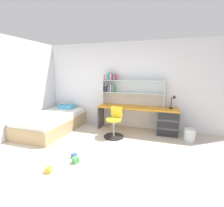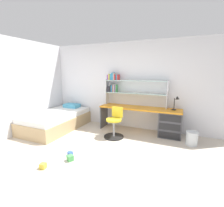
# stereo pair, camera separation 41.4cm
# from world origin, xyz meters

# --- Properties ---
(ground_plane) EXTENTS (6.20, 6.08, 0.02)m
(ground_plane) POSITION_xyz_m (0.00, 0.00, -0.01)
(ground_plane) COLOR beige
(room_shell) EXTENTS (6.20, 6.08, 2.57)m
(room_shell) POSITION_xyz_m (-1.30, 1.30, 1.29)
(room_shell) COLOR silver
(room_shell) RESTS_ON ground_plane
(desk) EXTENTS (2.27, 0.54, 0.71)m
(desk) POSITION_xyz_m (0.98, 2.25, 0.40)
(desk) COLOR orange
(desk) RESTS_ON ground_plane
(bookshelf_hutch) EXTENTS (1.81, 0.22, 0.97)m
(bookshelf_hutch) POSITION_xyz_m (-0.11, 2.40, 1.28)
(bookshelf_hutch) COLOR silver
(bookshelf_hutch) RESTS_ON desk
(desk_lamp) EXTENTS (0.20, 0.17, 0.38)m
(desk_lamp) POSITION_xyz_m (1.33, 2.28, 0.97)
(desk_lamp) COLOR black
(desk_lamp) RESTS_ON desk
(swivel_chair) EXTENTS (0.52, 0.52, 0.79)m
(swivel_chair) POSITION_xyz_m (-0.13, 1.60, 0.31)
(swivel_chair) COLOR black
(swivel_chair) RESTS_ON ground_plane
(bed_platform) EXTENTS (1.17, 2.03, 0.62)m
(bed_platform) POSITION_xyz_m (-1.99, 1.52, 0.25)
(bed_platform) COLOR tan
(bed_platform) RESTS_ON ground_plane
(waste_bin) EXTENTS (0.26, 0.26, 0.33)m
(waste_bin) POSITION_xyz_m (1.73, 1.88, 0.16)
(waste_bin) COLOR silver
(waste_bin) RESTS_ON ground_plane
(toy_block_green_0) EXTENTS (0.15, 0.15, 0.11)m
(toy_block_green_0) POSITION_xyz_m (-0.46, 0.16, 0.05)
(toy_block_green_0) COLOR #479E51
(toy_block_green_0) RESTS_ON ground_plane
(toy_block_blue_1) EXTENTS (0.11, 0.11, 0.08)m
(toy_block_blue_1) POSITION_xyz_m (-0.59, 0.33, 0.04)
(toy_block_blue_1) COLOR #3860B7
(toy_block_blue_1) RESTS_ON ground_plane
(toy_block_yellow_2) EXTENTS (0.12, 0.12, 0.10)m
(toy_block_yellow_2) POSITION_xyz_m (-0.74, -0.25, 0.05)
(toy_block_yellow_2) COLOR gold
(toy_block_yellow_2) RESTS_ON ground_plane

